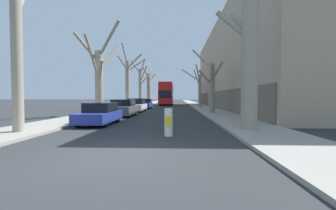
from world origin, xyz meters
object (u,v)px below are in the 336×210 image
object	(u,v)px
street_tree_left_4	(149,87)
parked_car_2	(136,105)
double_decker_bus	(167,93)
parked_car_0	(100,114)
street_tree_left_2	(128,81)
street_tree_right_1	(211,85)
traffic_bollard	(169,122)
street_tree_left_1	(99,76)
parked_car_3	(145,104)
street_tree_right_0	(250,47)
street_tree_left_3	(140,85)
street_tree_right_2	(199,88)
parked_car_1	(123,108)
street_tree_left_0	(17,43)

from	to	relation	value
street_tree_left_4	parked_car_2	world-z (taller)	street_tree_left_4
double_decker_bus	parked_car_2	world-z (taller)	double_decker_bus
street_tree_left_4	parked_car_0	world-z (taller)	street_tree_left_4
double_decker_bus	parked_car_2	distance (m)	21.04
street_tree_left_2	street_tree_left_4	distance (m)	21.45
street_tree_left_2	street_tree_right_1	world-z (taller)	street_tree_left_2
double_decker_bus	parked_car_2	size ratio (longest dim) A/B	2.53
parked_car_0	traffic_bollard	world-z (taller)	parked_car_0
street_tree_left_4	parked_car_0	xyz separation A→B (m)	(1.98, -37.76, -3.36)
street_tree_left_2	parked_car_0	xyz separation A→B (m)	(1.96, -16.31, -3.13)
street_tree_left_4	traffic_bollard	bearing A→B (deg)	-81.52
street_tree_left_1	parked_car_3	bearing A→B (deg)	80.53
double_decker_bus	traffic_bollard	size ratio (longest dim) A/B	9.77
double_decker_bus	traffic_bollard	bearing A→B (deg)	-87.02
street_tree_left_2	double_decker_bus	world-z (taller)	street_tree_left_2
street_tree_right_1	parked_car_3	xyz separation A→B (m)	(-7.80, 9.56, -2.17)
street_tree_right_0	parked_car_3	size ratio (longest dim) A/B	1.90
street_tree_left_3	street_tree_right_2	size ratio (longest dim) A/B	1.34
street_tree_right_0	parked_car_1	size ratio (longest dim) A/B	2.10
street_tree_left_0	parked_car_3	world-z (taller)	street_tree_left_0
street_tree_left_0	street_tree_left_2	world-z (taller)	street_tree_left_2
street_tree_right_1	traffic_bollard	bearing A→B (deg)	-105.78
street_tree_left_3	street_tree_right_2	world-z (taller)	street_tree_left_3
street_tree_right_0	street_tree_right_1	world-z (taller)	street_tree_right_0
street_tree_left_0	parked_car_0	bearing A→B (deg)	58.63
street_tree_right_0	parked_car_1	bearing A→B (deg)	134.51
street_tree_left_3	street_tree_left_4	world-z (taller)	street_tree_left_4
street_tree_left_1	street_tree_left_3	world-z (taller)	street_tree_left_3
street_tree_right_1	parked_car_1	bearing A→B (deg)	-157.99
parked_car_3	parked_car_0	bearing A→B (deg)	-90.00
street_tree_left_0	street_tree_right_2	bearing A→B (deg)	67.60
street_tree_right_1	parked_car_2	bearing A→B (deg)	159.40
parked_car_3	double_decker_bus	bearing A→B (deg)	80.65
street_tree_left_0	street_tree_left_2	size ratio (longest dim) A/B	0.99
street_tree_left_1	street_tree_right_1	bearing A→B (deg)	16.44
street_tree_left_1	street_tree_left_2	bearing A→B (deg)	89.34
street_tree_right_1	double_decker_bus	size ratio (longest dim) A/B	0.59
street_tree_right_2	parked_car_3	xyz separation A→B (m)	(-7.76, -2.32, -2.30)
parked_car_0	traffic_bollard	xyz separation A→B (m)	(4.23, -3.89, -0.04)
street_tree_left_1	street_tree_left_3	xyz separation A→B (m)	(0.02, 21.08, 0.40)
street_tree_right_0	traffic_bollard	world-z (taller)	street_tree_right_0
street_tree_right_2	parked_car_1	bearing A→B (deg)	-117.31
street_tree_left_0	parked_car_1	world-z (taller)	street_tree_left_0
double_decker_bus	parked_car_3	world-z (taller)	double_decker_bus
street_tree_left_0	street_tree_right_1	world-z (taller)	street_tree_left_0
street_tree_left_0	street_tree_right_1	size ratio (longest dim) A/B	1.27
street_tree_left_3	street_tree_left_2	bearing A→B (deg)	-89.44
double_decker_bus	parked_car_0	distance (m)	32.63
street_tree_right_0	street_tree_left_3	bearing A→B (deg)	108.78
street_tree_right_0	double_decker_bus	distance (m)	35.44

